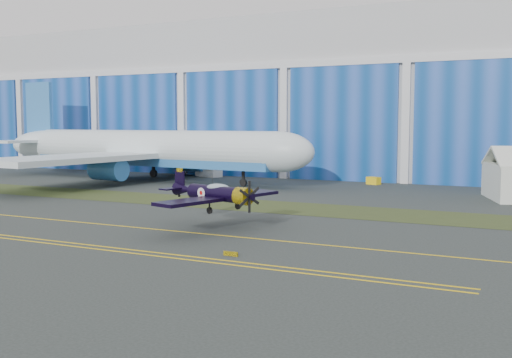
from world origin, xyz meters
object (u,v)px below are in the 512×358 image
at_px(tug, 374,181).
at_px(shipping_container, 209,170).
at_px(jetliner, 148,109).
at_px(warbird, 215,193).

bearing_deg(tug, shipping_container, -159.78).
distance_m(jetliner, tug, 40.94).
relative_size(warbird, tug, 7.96).
distance_m(jetliner, shipping_container, 16.73).
distance_m(warbird, shipping_container, 56.47).
bearing_deg(jetliner, tug, 20.31).
distance_m(warbird, jetliner, 52.17).
distance_m(warbird, tug, 47.65).
bearing_deg(warbird, jetliner, 148.61).
bearing_deg(warbird, shipping_container, 136.66).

